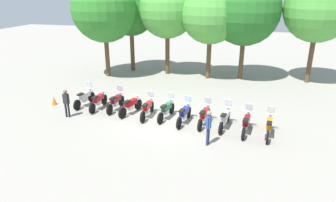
% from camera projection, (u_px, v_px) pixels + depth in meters
% --- Properties ---
extents(ground_plane, '(80.00, 80.00, 0.00)m').
position_uv_depth(ground_plane, '(166.00, 119.00, 16.87)').
color(ground_plane, gray).
extents(motorcycle_0, '(0.62, 2.19, 1.37)m').
position_uv_depth(motorcycle_0, '(85.00, 98.00, 18.69)').
color(motorcycle_0, black).
rests_on(motorcycle_0, ground_plane).
extents(motorcycle_1, '(0.62, 2.19, 0.99)m').
position_uv_depth(motorcycle_1, '(98.00, 101.00, 18.19)').
color(motorcycle_1, black).
rests_on(motorcycle_1, ground_plane).
extents(motorcycle_2, '(0.62, 2.19, 1.37)m').
position_uv_depth(motorcycle_2, '(116.00, 102.00, 18.02)').
color(motorcycle_2, black).
rests_on(motorcycle_2, ground_plane).
extents(motorcycle_3, '(0.81, 2.14, 0.99)m').
position_uv_depth(motorcycle_3, '(131.00, 105.00, 17.45)').
color(motorcycle_3, black).
rests_on(motorcycle_3, ground_plane).
extents(motorcycle_4, '(0.62, 2.19, 1.37)m').
position_uv_depth(motorcycle_4, '(147.00, 108.00, 17.01)').
color(motorcycle_4, black).
rests_on(motorcycle_4, ground_plane).
extents(motorcycle_5, '(0.69, 2.18, 1.37)m').
position_uv_depth(motorcycle_5, '(166.00, 110.00, 16.81)').
color(motorcycle_5, black).
rests_on(motorcycle_5, ground_plane).
extents(motorcycle_6, '(0.66, 2.18, 1.37)m').
position_uv_depth(motorcycle_6, '(184.00, 114.00, 16.25)').
color(motorcycle_6, black).
rests_on(motorcycle_6, ground_plane).
extents(motorcycle_7, '(0.66, 2.18, 1.37)m').
position_uv_depth(motorcycle_7, '(204.00, 116.00, 16.02)').
color(motorcycle_7, black).
rests_on(motorcycle_7, ground_plane).
extents(motorcycle_8, '(0.69, 2.18, 1.37)m').
position_uv_depth(motorcycle_8, '(225.00, 118.00, 15.66)').
color(motorcycle_8, black).
rests_on(motorcycle_8, ground_plane).
extents(motorcycle_9, '(0.66, 2.19, 1.37)m').
position_uv_depth(motorcycle_9, '(246.00, 123.00, 15.11)').
color(motorcycle_9, black).
rests_on(motorcycle_9, ground_plane).
extents(motorcycle_10, '(0.63, 2.19, 1.37)m').
position_uv_depth(motorcycle_10, '(269.00, 126.00, 14.76)').
color(motorcycle_10, black).
rests_on(motorcycle_10, ground_plane).
extents(person_0, '(0.26, 0.41, 1.71)m').
position_uv_depth(person_0, '(208.00, 125.00, 13.77)').
color(person_0, '#232D4C').
rests_on(person_0, ground_plane).
extents(person_1, '(0.41, 0.24, 1.63)m').
position_uv_depth(person_1, '(66.00, 101.00, 16.82)').
color(person_1, black).
rests_on(person_1, ground_plane).
extents(tree_0, '(5.06, 5.06, 7.86)m').
position_uv_depth(tree_0, '(104.00, 10.00, 23.45)').
color(tree_0, brown).
rests_on(tree_0, ground_plane).
extents(tree_1, '(4.16, 4.16, 7.20)m').
position_uv_depth(tree_1, '(131.00, 11.00, 25.36)').
color(tree_1, brown).
rests_on(tree_1, ground_plane).
extents(tree_2, '(4.58, 4.58, 7.59)m').
position_uv_depth(tree_2, '(167.00, 10.00, 24.16)').
color(tree_2, brown).
rests_on(tree_2, ground_plane).
extents(tree_3, '(4.56, 4.56, 7.34)m').
position_uv_depth(tree_3, '(211.00, 14.00, 22.94)').
color(tree_3, brown).
rests_on(tree_3, ground_plane).
extents(tree_4, '(5.25, 5.25, 7.94)m').
position_uv_depth(tree_4, '(246.00, 11.00, 22.64)').
color(tree_4, brown).
rests_on(tree_4, ground_plane).
extents(tree_5, '(4.97, 4.97, 8.05)m').
position_uv_depth(tree_5, '(319.00, 8.00, 21.68)').
color(tree_5, brown).
rests_on(tree_5, ground_plane).
extents(traffic_cone, '(0.32, 0.32, 0.55)m').
position_uv_depth(traffic_cone, '(54.00, 101.00, 18.88)').
color(traffic_cone, orange).
rests_on(traffic_cone, ground_plane).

